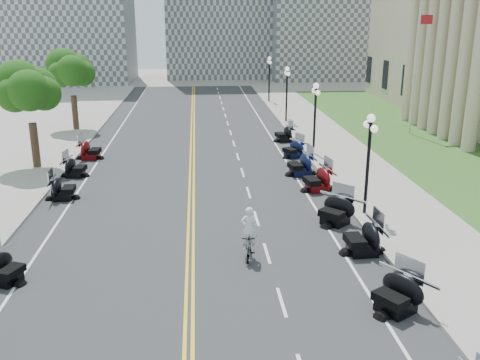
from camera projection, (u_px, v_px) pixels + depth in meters
name	position (u px, v px, depth m)	size (l,w,h in m)	color
ground	(190.00, 256.00, 22.13)	(160.00, 160.00, 0.00)	gray
road	(192.00, 183.00, 31.65)	(16.00, 90.00, 0.01)	#333335
centerline_yellow_a	(190.00, 183.00, 31.64)	(0.12, 90.00, 0.00)	yellow
centerline_yellow_b	(194.00, 183.00, 31.66)	(0.12, 90.00, 0.00)	yellow
edge_line_north	(298.00, 181.00, 32.14)	(0.12, 90.00, 0.00)	white
edge_line_south	(82.00, 186.00, 31.16)	(0.12, 90.00, 0.00)	white
lane_dash_5	(282.00, 302.00, 18.57)	(0.12, 2.00, 0.00)	white
lane_dash_6	(267.00, 253.00, 22.37)	(0.12, 2.00, 0.00)	white
lane_dash_7	(256.00, 218.00, 26.18)	(0.12, 2.00, 0.00)	white
lane_dash_8	(249.00, 192.00, 29.99)	(0.12, 2.00, 0.00)	white
lane_dash_9	(243.00, 172.00, 33.80)	(0.12, 2.00, 0.00)	white
lane_dash_10	(238.00, 156.00, 37.61)	(0.12, 2.00, 0.00)	white
lane_dash_11	(234.00, 143.00, 41.42)	(0.12, 2.00, 0.00)	white
lane_dash_12	(231.00, 133.00, 45.22)	(0.12, 2.00, 0.00)	white
lane_dash_13	(228.00, 123.00, 49.03)	(0.12, 2.00, 0.00)	white
lane_dash_14	(225.00, 116.00, 52.84)	(0.12, 2.00, 0.00)	white
lane_dash_15	(223.00, 109.00, 56.65)	(0.12, 2.00, 0.00)	white
lane_dash_16	(222.00, 103.00, 60.46)	(0.12, 2.00, 0.00)	white
lane_dash_17	(220.00, 98.00, 64.26)	(0.12, 2.00, 0.00)	white
lane_dash_18	(219.00, 93.00, 68.07)	(0.12, 2.00, 0.00)	white
lane_dash_19	(217.00, 89.00, 71.88)	(0.12, 2.00, 0.00)	white
sidewalk_north	(365.00, 178.00, 32.44)	(5.00, 90.00, 0.15)	#9E9991
sidewalk_south	(9.00, 187.00, 30.82)	(5.00, 90.00, 0.15)	#9E9991
lawn	(423.00, 145.00, 40.60)	(9.00, 60.00, 0.10)	#356023
distant_block_c	(335.00, 5.00, 82.45)	(20.00, 14.00, 22.00)	gray
street_lamp_2	(368.00, 165.00, 25.83)	(0.50, 1.20, 4.90)	black
street_lamp_3	(315.00, 119.00, 37.26)	(0.50, 1.20, 4.90)	black
street_lamp_4	(287.00, 95.00, 48.68)	(0.50, 1.20, 4.90)	black
street_lamp_5	(269.00, 79.00, 60.11)	(0.50, 1.20, 4.90)	black
flagpole	(415.00, 74.00, 42.98)	(1.10, 0.20, 10.00)	silver
tree_3	(29.00, 95.00, 33.29)	(4.80, 4.80, 9.20)	#235619
tree_4	(72.00, 75.00, 44.71)	(4.80, 4.80, 9.20)	#235619
motorcycle_n_4	(397.00, 292.00, 17.78)	(2.08, 2.08, 1.46)	black
motorcycle_n_5	(363.00, 237.00, 22.13)	(2.18, 2.18, 1.52)	black
motorcycle_n_6	(336.00, 209.00, 25.32)	(2.14, 2.14, 1.50)	black
motorcycle_n_7	(318.00, 178.00, 30.07)	(2.19, 2.19, 1.53)	#590A0C
motorcycle_n_8	(301.00, 163.00, 33.05)	(2.18, 2.18, 1.53)	black
motorcycle_n_9	(293.00, 148.00, 37.24)	(1.89, 1.89, 1.33)	black
motorcycle_n_10	(284.00, 133.00, 41.89)	(1.95, 1.95, 1.37)	black
motorcycle_s_5	(4.00, 267.00, 19.74)	(1.84, 1.84, 1.29)	black
motorcycle_s_7	(62.00, 187.00, 28.73)	(1.96, 1.96, 1.37)	black
motorcycle_s_8	(75.00, 166.00, 32.76)	(1.90, 1.90, 1.33)	black
motorcycle_s_9	(90.00, 149.00, 36.77)	(2.06, 2.06, 1.44)	#590A0C
bicycle	(249.00, 246.00, 21.79)	(0.52, 1.84, 1.10)	#A51414
cyclist_rider	(249.00, 211.00, 21.35)	(0.68, 0.45, 1.87)	silver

